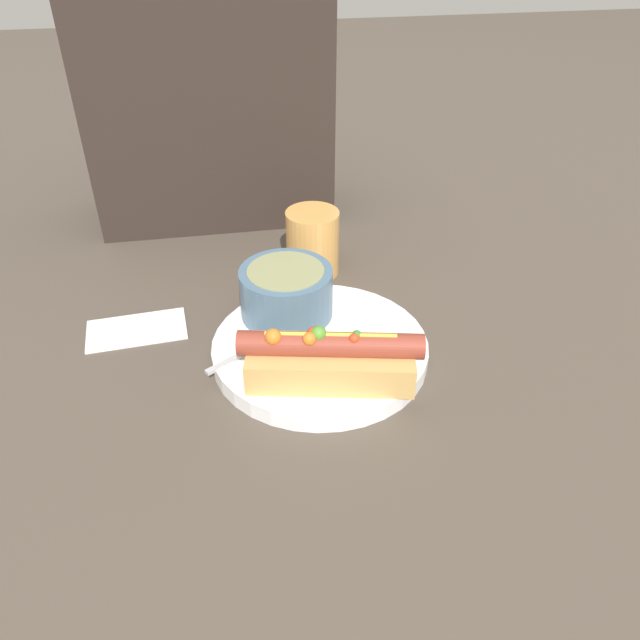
{
  "coord_description": "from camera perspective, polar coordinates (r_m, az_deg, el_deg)",
  "views": [
    {
      "loc": [
        -0.1,
        -0.54,
        0.45
      ],
      "look_at": [
        0.0,
        0.0,
        0.05
      ],
      "focal_mm": 35.0,
      "sensor_mm": 36.0,
      "label": 1
    }
  ],
  "objects": [
    {
      "name": "ground_plane",
      "position": [
        0.71,
        0.0,
        -3.29
      ],
      "size": [
        4.0,
        4.0,
        0.0
      ],
      "primitive_type": "plane",
      "color": "#4C4238"
    },
    {
      "name": "drinking_glass",
      "position": [
        0.84,
        -0.68,
        7.08
      ],
      "size": [
        0.07,
        0.07,
        0.09
      ],
      "color": "#D8994C",
      "rests_on": "ground_plane"
    },
    {
      "name": "soup_bowl",
      "position": [
        0.73,
        -3.1,
        2.72
      ],
      "size": [
        0.11,
        0.11,
        0.06
      ],
      "color": "slate",
      "rests_on": "dinner_plate"
    },
    {
      "name": "spoon",
      "position": [
        0.72,
        -2.08,
        -0.43
      ],
      "size": [
        0.15,
        0.1,
        0.01
      ],
      "rotation": [
        0.0,
        0.0,
        0.54
      ],
      "color": "#B7B7BC",
      "rests_on": "dinner_plate"
    },
    {
      "name": "hot_dog",
      "position": [
        0.64,
        0.63,
        -3.55
      ],
      "size": [
        0.19,
        0.1,
        0.06
      ],
      "rotation": [
        0.0,
        0.0,
        -0.21
      ],
      "color": "tan",
      "rests_on": "dinner_plate"
    },
    {
      "name": "napkin",
      "position": [
        0.78,
        -16.43,
        -0.77
      ],
      "size": [
        0.12,
        0.07,
        0.01
      ],
      "rotation": [
        0.0,
        0.0,
        0.08
      ],
      "color": "white",
      "rests_on": "ground_plane"
    },
    {
      "name": "seated_diner",
      "position": [
        0.96,
        -10.6,
        23.02
      ],
      "size": [
        0.35,
        0.16,
        0.56
      ],
      "color": "#2D231E",
      "rests_on": "ground_plane"
    },
    {
      "name": "dinner_plate",
      "position": [
        0.7,
        0.0,
        -2.67
      ],
      "size": [
        0.24,
        0.24,
        0.02
      ],
      "color": "white",
      "rests_on": "ground_plane"
    }
  ]
}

